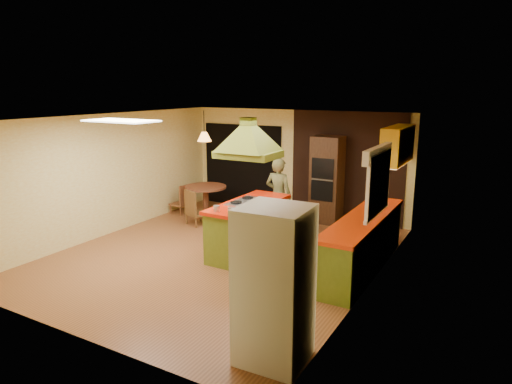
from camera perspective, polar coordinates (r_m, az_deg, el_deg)
The scene contains 21 objects.
ground at distance 8.52m, azimuth -4.33°, elevation -7.79°, with size 6.50×6.50×0.00m, color #935730.
room_walls at distance 8.16m, azimuth -4.48°, elevation 0.44°, with size 5.50×6.50×6.50m.
ceiling_plane at distance 7.99m, azimuth -4.64°, elevation 9.23°, with size 6.50×6.50×0.00m, color silver.
brick_panel at distance 10.49m, azimuth 11.23°, elevation 3.04°, with size 2.64×0.03×2.50m, color #381E14.
nook_opening at distance 11.67m, azimuth -1.73°, elevation 3.28°, with size 2.20×0.03×2.10m, color black.
right_counter at distance 7.90m, azimuth 13.17°, elevation -6.24°, with size 0.62×3.05×0.92m.
upper_cabinets at distance 9.07m, azimuth 17.30°, elevation 5.64°, with size 0.34×1.40×0.70m, color yellow.
window_right at distance 7.33m, azimuth 15.09°, elevation 2.74°, with size 0.12×1.35×1.06m.
fluor_panel at distance 7.77m, azimuth -16.52°, elevation 8.53°, with size 1.20×0.60×0.03m, color white.
kitchen_island at distance 8.45m, azimuth -0.93°, elevation -4.43°, with size 0.80×1.94×0.98m.
range_hood at distance 8.10m, azimuth -0.97°, elevation 7.54°, with size 1.06×0.77×0.80m.
man at distance 9.51m, azimuth 2.83°, elevation -0.49°, with size 0.59×0.39×1.61m, color brown.
refrigerator at distance 5.10m, azimuth 2.28°, elevation -11.62°, with size 0.74×0.70×1.79m, color white.
wall_oven at distance 10.39m, azimuth 8.87°, elevation 1.54°, with size 0.65×0.60×1.96m.
dining_table at distance 10.89m, azimuth -6.29°, elevation -0.38°, with size 0.98×0.98×0.73m.
chair_left at distance 11.26m, azimuth -9.46°, elevation -0.82°, with size 0.40×0.40×0.73m, color brown, non-canonical shape.
chair_near at distance 10.26m, azimuth -7.26°, elevation -1.88°, with size 0.44×0.44×0.80m, color brown, non-canonical shape.
pendant_lamp at distance 10.66m, azimuth -6.48°, elevation 6.89°, with size 0.33×0.33×0.21m, color #FF9E3F.
canister_large at distance 8.45m, azimuth 14.50°, elevation -1.00°, with size 0.16×0.16×0.23m, color #FFF6CD.
canister_medium at distance 8.77m, azimuth 15.07°, elevation -0.65°, with size 0.14×0.14×0.20m, color #F7E5C7.
canister_small at distance 8.38m, azimuth 14.34°, elevation -1.32°, with size 0.13×0.13×0.17m, color #F7EDC7.
Camera 1 is at (4.47, -6.60, 3.02)m, focal length 32.00 mm.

